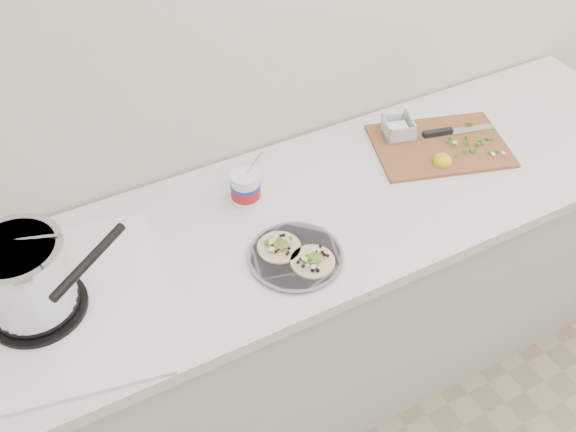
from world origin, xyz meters
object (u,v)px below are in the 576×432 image
tub (247,185)px  taco_plate (296,254)px  stove (30,288)px  cutboard (438,141)px

tub → taco_plate: bearing=-86.3°
stove → cutboard: bearing=14.9°
tub → stove: bearing=-168.5°
stove → tub: bearing=22.7°
cutboard → tub: bearing=-166.6°
stove → taco_plate: 0.66m
taco_plate → cutboard: bearing=19.0°
stove → tub: stove is taller
tub → cutboard: 0.66m
stove → taco_plate: stove is taller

